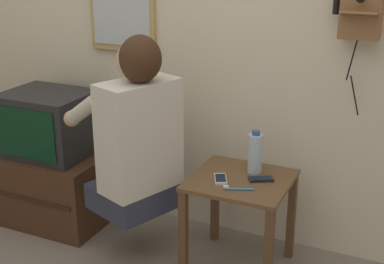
{
  "coord_description": "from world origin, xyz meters",
  "views": [
    {
      "loc": [
        1.19,
        -1.61,
        1.67
      ],
      "look_at": [
        0.12,
        0.7,
        0.75
      ],
      "focal_mm": 50.0,
      "sensor_mm": 36.0,
      "label": 1
    }
  ],
  "objects_px": {
    "cell_phone_held": "(220,179)",
    "toothbrush": "(236,189)",
    "television": "(49,123)",
    "water_bottle": "(255,153)",
    "person": "(137,133)",
    "wall_phone_antique": "(362,1)",
    "cell_phone_spare": "(261,179)"
  },
  "relations": [
    {
      "from": "person",
      "to": "wall_phone_antique",
      "type": "xyz_separation_m",
      "value": [
        0.99,
        0.44,
        0.67
      ]
    },
    {
      "from": "television",
      "to": "water_bottle",
      "type": "height_order",
      "value": "television"
    },
    {
      "from": "cell_phone_held",
      "to": "toothbrush",
      "type": "xyz_separation_m",
      "value": [
        0.11,
        -0.08,
        0.0
      ]
    },
    {
      "from": "person",
      "to": "water_bottle",
      "type": "height_order",
      "value": "person"
    },
    {
      "from": "cell_phone_held",
      "to": "water_bottle",
      "type": "height_order",
      "value": "water_bottle"
    },
    {
      "from": "television",
      "to": "cell_phone_spare",
      "type": "distance_m",
      "value": 1.34
    },
    {
      "from": "cell_phone_held",
      "to": "cell_phone_spare",
      "type": "distance_m",
      "value": 0.21
    },
    {
      "from": "television",
      "to": "toothbrush",
      "type": "xyz_separation_m",
      "value": [
        1.26,
        -0.17,
        -0.1
      ]
    },
    {
      "from": "television",
      "to": "water_bottle",
      "type": "distance_m",
      "value": 1.28
    },
    {
      "from": "person",
      "to": "cell_phone_held",
      "type": "relative_size",
      "value": 6.9
    },
    {
      "from": "wall_phone_antique",
      "to": "cell_phone_held",
      "type": "distance_m",
      "value": 1.09
    },
    {
      "from": "television",
      "to": "cell_phone_spare",
      "type": "relative_size",
      "value": 3.66
    },
    {
      "from": "cell_phone_spare",
      "to": "water_bottle",
      "type": "relative_size",
      "value": 0.6
    },
    {
      "from": "cell_phone_held",
      "to": "person",
      "type": "bearing_deg",
      "value": 164.6
    },
    {
      "from": "cell_phone_spare",
      "to": "cell_phone_held",
      "type": "bearing_deg",
      "value": -95.55
    },
    {
      "from": "wall_phone_antique",
      "to": "cell_phone_spare",
      "type": "distance_m",
      "value": 0.99
    },
    {
      "from": "person",
      "to": "television",
      "type": "height_order",
      "value": "person"
    },
    {
      "from": "wall_phone_antique",
      "to": "toothbrush",
      "type": "xyz_separation_m",
      "value": [
        -0.44,
        -0.44,
        -0.87
      ]
    },
    {
      "from": "cell_phone_spare",
      "to": "water_bottle",
      "type": "height_order",
      "value": "water_bottle"
    },
    {
      "from": "person",
      "to": "water_bottle",
      "type": "xyz_separation_m",
      "value": [
        0.56,
        0.24,
        -0.1
      ]
    },
    {
      "from": "wall_phone_antique",
      "to": "toothbrush",
      "type": "height_order",
      "value": "wall_phone_antique"
    },
    {
      "from": "television",
      "to": "cell_phone_spare",
      "type": "bearing_deg",
      "value": -0.48
    },
    {
      "from": "person",
      "to": "toothbrush",
      "type": "xyz_separation_m",
      "value": [
        0.55,
        0.0,
        -0.2
      ]
    },
    {
      "from": "person",
      "to": "wall_phone_antique",
      "type": "bearing_deg",
      "value": -44.82
    },
    {
      "from": "cell_phone_held",
      "to": "cell_phone_spare",
      "type": "relative_size",
      "value": 1.0
    },
    {
      "from": "television",
      "to": "toothbrush",
      "type": "distance_m",
      "value": 1.28
    },
    {
      "from": "toothbrush",
      "to": "water_bottle",
      "type": "bearing_deg",
      "value": -25.33
    },
    {
      "from": "person",
      "to": "toothbrush",
      "type": "distance_m",
      "value": 0.59
    },
    {
      "from": "person",
      "to": "wall_phone_antique",
      "type": "relative_size",
      "value": 1.24
    },
    {
      "from": "cell_phone_spare",
      "to": "toothbrush",
      "type": "relative_size",
      "value": 0.96
    },
    {
      "from": "cell_phone_held",
      "to": "toothbrush",
      "type": "bearing_deg",
      "value": -59.25
    },
    {
      "from": "wall_phone_antique",
      "to": "cell_phone_held",
      "type": "bearing_deg",
      "value": -146.79
    }
  ]
}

